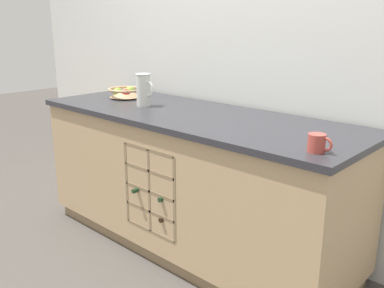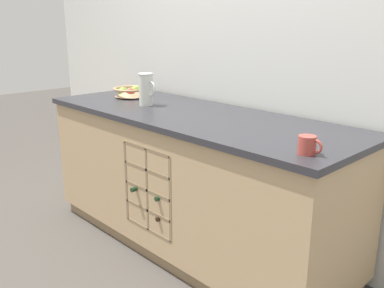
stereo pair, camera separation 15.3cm
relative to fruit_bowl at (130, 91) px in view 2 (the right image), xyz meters
The scene contains 6 objects.
ground_plane 1.18m from the fruit_bowl, ahead, with size 14.00×14.00×0.00m, color #4C4742.
back_wall 0.88m from the fruit_bowl, 26.96° to the left, with size 4.52×0.06×2.55m, color silver.
kitchen_island 0.87m from the fruit_bowl, ahead, with size 2.16×0.77×0.89m.
fruit_bowl is the anchor object (origin of this frame).
white_pitcher 0.35m from the fruit_bowl, 17.63° to the right, with size 0.15×0.10×0.21m.
ceramic_mug 1.69m from the fruit_bowl, ahead, with size 0.11×0.08×0.08m.
Camera 2 is at (1.85, -1.77, 1.43)m, focal length 40.00 mm.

